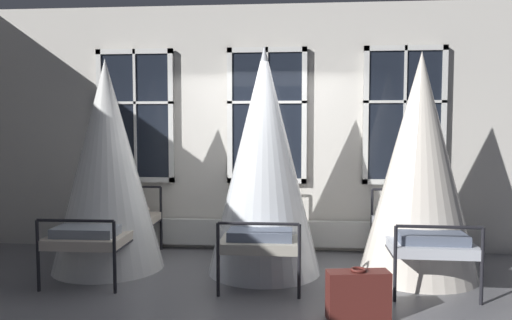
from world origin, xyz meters
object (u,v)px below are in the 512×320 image
(cot_first, at_px, (107,167))
(suitcase_dark, at_px, (358,295))
(cot_third, at_px, (419,168))
(cot_second, at_px, (264,163))

(cot_first, distance_m, suitcase_dark, 3.35)
(cot_first, bearing_deg, cot_third, -90.78)
(cot_third, xyz_separation_m, suitcase_dark, (-0.85, -1.39, -1.04))
(cot_first, xyz_separation_m, cot_second, (1.92, 0.00, 0.06))
(cot_third, bearing_deg, cot_second, 90.90)
(cot_first, distance_m, cot_second, 1.92)
(cot_second, distance_m, suitcase_dark, 2.01)
(cot_first, distance_m, cot_third, 3.72)
(cot_first, height_order, cot_second, cot_second)
(cot_first, relative_size, cot_second, 0.95)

